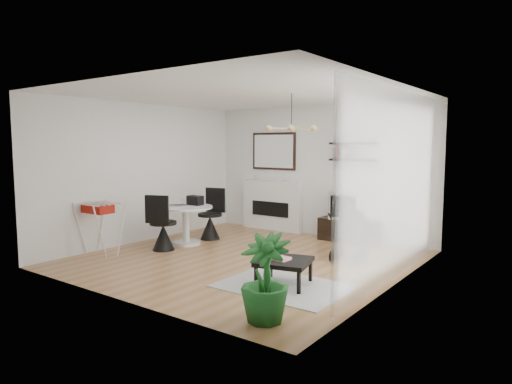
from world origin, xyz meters
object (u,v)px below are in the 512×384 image
Objects in this scene: potted_plant at (265,278)px; coffee_table at (284,262)px; fireplace at (272,199)px; tv_console at (349,230)px; crt_tv at (349,206)px; drying_rack at (101,227)px; dining_table at (186,219)px; stroller at (350,235)px.

coffee_table is at bearing 113.59° from potted_plant.
potted_plant is at bearing -56.69° from fireplace.
tv_console is 1.92× the size of crt_tv.
drying_rack is at bearing -130.31° from crt_tv.
dining_table is at bearing 66.92° from drying_rack.
crt_tv is 0.66× the size of stroller.
stroller is 1.90m from coffee_table.
potted_plant is at bearing -90.18° from stroller.
fireplace is 3.51× the size of crt_tv.
tv_console is 1.28× the size of stroller.
fireplace is 1.83× the size of tv_console.
dining_table is at bearing -139.30° from tv_console.
stroller reaches higher than dining_table.
tv_console is 4.42m from potted_plant.
drying_rack is (-2.98, -3.51, -0.23)m from crt_tv.
drying_rack is 1.10× the size of coffee_table.
tv_console reaches higher than coffee_table.
potted_plant is (1.01, -4.29, -0.23)m from crt_tv.
stroller is (2.98, 0.85, -0.09)m from dining_table.
fireplace is 3.82m from drying_rack.
crt_tv reaches higher than dining_table.
fireplace reaches higher than potted_plant.
crt_tv is 4.42m from potted_plant.
stroller is at bearing -28.59° from fireplace.
drying_rack reaches higher than coffee_table.
stroller is at bearing -63.94° from crt_tv.
dining_table is 1.09× the size of stroller.
crt_tv is at bearing 108.09° from stroller.
crt_tv is 1.39m from stroller.
crt_tv is at bearing 99.12° from coffee_table.
potted_plant is (0.42, -3.08, 0.08)m from stroller.
crt_tv reaches higher than drying_rack.
crt_tv is at bearing 49.03° from drying_rack.
fireplace is 4.06m from coffee_table.
coffee_table is (0.50, -3.11, -0.39)m from crt_tv.
drying_rack and stroller have the same top height.
potted_plant reaches higher than coffee_table.
stroller is at bearing 97.78° from potted_plant.
crt_tv reaches higher than stroller.
fireplace is 2.27m from dining_table.
fireplace reaches higher than dining_table.
tv_console is 3.15m from coffee_table.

